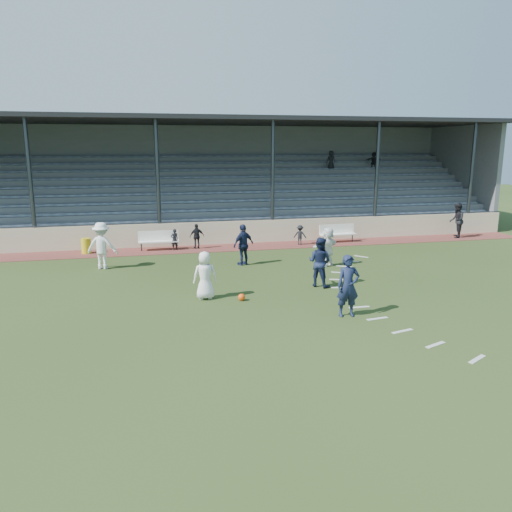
% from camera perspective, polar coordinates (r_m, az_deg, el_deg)
% --- Properties ---
extents(ground, '(90.00, 90.00, 0.00)m').
position_cam_1_polar(ground, '(15.57, 2.07, -6.62)').
color(ground, '#2A3B18').
rests_on(ground, ground).
extents(cinder_track, '(34.00, 2.00, 0.02)m').
position_cam_1_polar(cinder_track, '(25.52, -4.01, 0.94)').
color(cinder_track, brown).
rests_on(cinder_track, ground).
extents(retaining_wall, '(34.00, 0.18, 1.20)m').
position_cam_1_polar(retaining_wall, '(26.43, -4.39, 2.64)').
color(retaining_wall, beige).
rests_on(retaining_wall, ground).
extents(bench_left, '(2.00, 0.47, 0.95)m').
position_cam_1_polar(bench_left, '(25.28, -11.08, 1.96)').
color(bench_left, white).
rests_on(bench_left, cinder_track).
extents(bench_right, '(2.02, 0.54, 0.95)m').
position_cam_1_polar(bench_right, '(27.22, 9.27, 2.77)').
color(bench_right, white).
rests_on(bench_right, cinder_track).
extents(trash_bin, '(0.46, 0.46, 0.73)m').
position_cam_1_polar(trash_bin, '(25.40, -18.83, 1.11)').
color(trash_bin, gold).
rests_on(trash_bin, cinder_track).
extents(football, '(0.24, 0.24, 0.24)m').
position_cam_1_polar(football, '(16.82, -1.66, -4.73)').
color(football, '#F04F0E').
rests_on(football, ground).
extents(player_white_lead, '(0.81, 0.53, 1.64)m').
position_cam_1_polar(player_white_lead, '(16.92, -5.85, -2.22)').
color(player_white_lead, white).
rests_on(player_white_lead, ground).
extents(player_navy_lead, '(0.73, 0.51, 1.90)m').
position_cam_1_polar(player_navy_lead, '(15.34, 10.48, -3.39)').
color(player_navy_lead, '#151D3A').
rests_on(player_navy_lead, ground).
extents(player_navy_mid, '(1.13, 1.12, 1.84)m').
position_cam_1_polar(player_navy_mid, '(18.47, 7.28, -0.69)').
color(player_navy_mid, '#151D3A').
rests_on(player_navy_mid, ground).
extents(player_white_wing, '(1.44, 1.07, 1.98)m').
position_cam_1_polar(player_white_wing, '(21.94, -17.20, 1.13)').
color(player_white_wing, white).
rests_on(player_white_wing, ground).
extents(player_navy_wing, '(1.14, 0.88, 1.80)m').
position_cam_1_polar(player_navy_wing, '(21.68, -1.45, 1.31)').
color(player_navy_wing, '#151D3A').
rests_on(player_navy_wing, ground).
extents(player_white_back, '(1.59, 1.28, 1.69)m').
position_cam_1_polar(player_white_back, '(21.71, 8.19, 1.06)').
color(player_white_back, white).
rests_on(player_white_back, ground).
extents(official, '(1.15, 1.21, 1.96)m').
position_cam_1_polar(official, '(30.32, 21.96, 3.80)').
color(official, black).
rests_on(official, cinder_track).
extents(sub_left_near, '(0.45, 0.36, 1.06)m').
position_cam_1_polar(sub_left_near, '(25.10, -9.30, 1.87)').
color(sub_left_near, black).
rests_on(sub_left_near, cinder_track).
extents(sub_left_far, '(0.77, 0.42, 1.25)m').
position_cam_1_polar(sub_left_far, '(25.30, -6.78, 2.26)').
color(sub_left_far, black).
rests_on(sub_left_far, cinder_track).
extents(sub_right, '(0.77, 0.63, 1.03)m').
position_cam_1_polar(sub_right, '(26.25, 5.05, 2.42)').
color(sub_right, black).
rests_on(sub_right, cinder_track).
extents(grandstand, '(34.60, 9.00, 6.61)m').
position_cam_1_polar(grandstand, '(30.85, -5.74, 7.02)').
color(grandstand, slate).
rests_on(grandstand, ground).
extents(penalty_arc, '(3.89, 14.63, 0.01)m').
position_cam_1_polar(penalty_arc, '(17.06, 15.63, -5.35)').
color(penalty_arc, silver).
rests_on(penalty_arc, ground).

